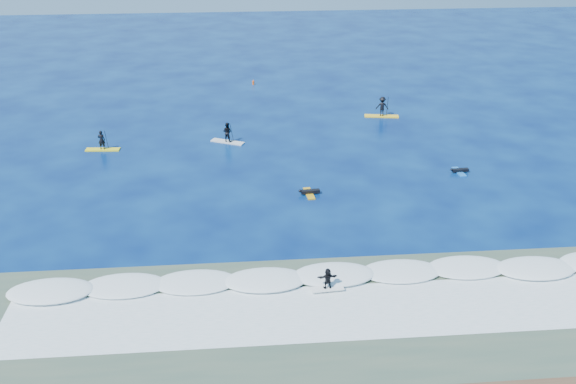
{
  "coord_description": "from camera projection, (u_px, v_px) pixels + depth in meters",
  "views": [
    {
      "loc": [
        -4.38,
        -40.9,
        20.49
      ],
      "look_at": [
        -0.76,
        0.88,
        0.6
      ],
      "focal_mm": 40.0,
      "sensor_mm": 36.0,
      "label": 1
    }
  ],
  "objects": [
    {
      "name": "sup_paddler_center",
      "position": [
        227.0,
        134.0,
        56.83
      ],
      "size": [
        3.07,
        2.02,
        2.13
      ],
      "rotation": [
        0.0,
        0.0,
        -0.45
      ],
      "color": "silver",
      "rests_on": "ground"
    },
    {
      "name": "ground",
      "position": [
        300.0,
        204.0,
        45.94
      ],
      "size": [
        160.0,
        160.0,
        0.0
      ],
      "primitive_type": "plane",
      "color": "#031245",
      "rests_on": "ground"
    },
    {
      "name": "breaking_wave",
      "position": [
        317.0,
        281.0,
        36.94
      ],
      "size": [
        40.0,
        6.0,
        0.3
      ],
      "primitive_type": "cube",
      "color": "white",
      "rests_on": "ground"
    },
    {
      "name": "sup_paddler_left",
      "position": [
        102.0,
        143.0,
        55.21
      ],
      "size": [
        2.97,
        0.95,
        2.05
      ],
      "rotation": [
        0.0,
        0.0,
        -0.08
      ],
      "color": "yellow",
      "rests_on": "ground"
    },
    {
      "name": "shallow_water",
      "position": [
        327.0,
        324.0,
        33.33
      ],
      "size": [
        90.0,
        13.0,
        0.01
      ],
      "primitive_type": "cube",
      "color": "#384D3F",
      "rests_on": "ground"
    },
    {
      "name": "wave_surfer",
      "position": [
        328.0,
        280.0,
        35.68
      ],
      "size": [
        1.88,
        0.65,
        1.33
      ],
      "rotation": [
        0.0,
        0.0,
        0.08
      ],
      "color": "white",
      "rests_on": "breaking_wave"
    },
    {
      "name": "marker_buoy",
      "position": [
        253.0,
        82.0,
        73.9
      ],
      "size": [
        0.25,
        0.25,
        0.61
      ],
      "rotation": [
        0.0,
        0.0,
        -0.3
      ],
      "color": "#E74F14",
      "rests_on": "ground"
    },
    {
      "name": "prone_paddler_far",
      "position": [
        459.0,
        171.0,
        51.04
      ],
      "size": [
        1.52,
        1.93,
        0.4
      ],
      "rotation": [
        0.0,
        0.0,
        1.64
      ],
      "color": "blue",
      "rests_on": "ground"
    },
    {
      "name": "whitewater",
      "position": [
        325.0,
        312.0,
        34.24
      ],
      "size": [
        34.0,
        5.0,
        0.02
      ],
      "primitive_type": "cube",
      "color": "silver",
      "rests_on": "ground"
    },
    {
      "name": "prone_paddler_near",
      "position": [
        309.0,
        192.0,
        47.42
      ],
      "size": [
        1.61,
        2.05,
        0.42
      ],
      "rotation": [
        0.0,
        0.0,
        1.66
      ],
      "color": "gold",
      "rests_on": "ground"
    },
    {
      "name": "sup_paddler_right",
      "position": [
        382.0,
        108.0,
        63.23
      ],
      "size": [
        3.45,
        1.38,
        2.36
      ],
      "rotation": [
        0.0,
        0.0,
        -0.16
      ],
      "color": "yellow",
      "rests_on": "ground"
    }
  ]
}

